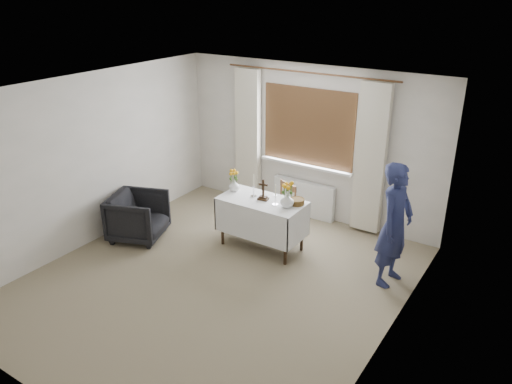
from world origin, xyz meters
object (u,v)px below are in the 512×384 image
altar_table (262,224)px  wooden_chair (279,212)px  armchair (138,217)px  wooden_cross (263,190)px  flower_vase_right (287,200)px  person (395,225)px  flower_vase_left (234,185)px

altar_table → wooden_chair: bearing=83.3°
armchair → wooden_cross: bearing=-86.3°
armchair → flower_vase_right: 2.34m
wooden_chair → person: 1.90m
armchair → flower_vase_left: flower_vase_left is taller
wooden_cross → flower_vase_left: wooden_cross is taller
wooden_cross → flower_vase_right: size_ratio=1.55×
wooden_chair → flower_vase_right: bearing=-26.4°
flower_vase_left → flower_vase_right: (0.94, -0.08, 0.01)m
flower_vase_right → wooden_chair: bearing=131.5°
person → flower_vase_left: person is taller
armchair → altar_table: bearing=-86.8°
altar_table → person: (1.89, 0.15, 0.44)m
flower_vase_left → flower_vase_right: size_ratio=0.86×
person → wooden_cross: 1.89m
altar_table → flower_vase_right: (0.42, -0.01, 0.48)m
wooden_chair → person: person is taller
altar_table → armchair: (-1.74, -0.77, -0.02)m
flower_vase_left → altar_table: bearing=-7.0°
wooden_chair → flower_vase_left: bearing=-127.3°
altar_table → wooden_chair: 0.41m
person → wooden_chair: bearing=89.2°
altar_table → person: bearing=4.4°
altar_table → flower_vase_right: size_ratio=6.16×
wooden_cross → flower_vase_left: 0.54m
altar_table → flower_vase_right: flower_vase_right is taller
altar_table → armchair: altar_table is taller
altar_table → person: size_ratio=0.75×
altar_table → wooden_chair: (0.05, 0.41, 0.05)m
flower_vase_left → flower_vase_right: flower_vase_right is taller
altar_table → flower_vase_right: 0.64m
altar_table → flower_vase_left: size_ratio=7.15×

